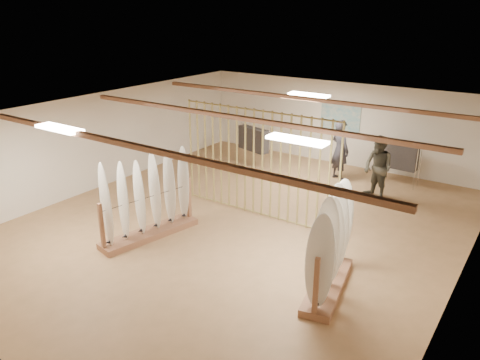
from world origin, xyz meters
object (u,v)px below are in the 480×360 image
Objects in this scene: rack_left at (148,210)px; shopper_b at (378,164)px; shopper_a at (340,146)px; clothing_rack_a at (253,139)px; clothing_rack_b at (397,155)px; rack_right at (330,258)px.

rack_left is 1.23× the size of shopper_b.
shopper_a is 1.05× the size of shopper_b.
rack_left reaches higher than clothing_rack_a.
shopper_b reaches higher than clothing_rack_a.
shopper_a is (2.99, 0.32, 0.17)m from clothing_rack_a.
clothing_rack_a is 4.54m from shopper_b.
shopper_a is (-1.60, -0.59, 0.17)m from clothing_rack_b.
clothing_rack_b is at bearing 85.01° from rack_right.
shopper_b is at bearing 8.18° from clothing_rack_a.
shopper_a reaches higher than clothing_rack_b.
shopper_b reaches higher than clothing_rack_b.
shopper_a is (2.08, 6.22, 0.39)m from rack_left.
clothing_rack_b is at bearing -133.56° from shopper_a.
rack_left is 7.75m from clothing_rack_b.
clothing_rack_b is (-0.73, 6.49, 0.21)m from rack_right.
rack_right is at bearing -30.87° from clothing_rack_a.
clothing_rack_b is 1.50m from shopper_b.
clothing_rack_a reaches higher than clothing_rack_b.
shopper_a is at bearing 21.63° from clothing_rack_a.
clothing_rack_a is (-0.91, 5.90, 0.22)m from rack_left.
rack_left reaches higher than clothing_rack_b.
clothing_rack_b is 1.72m from shopper_a.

